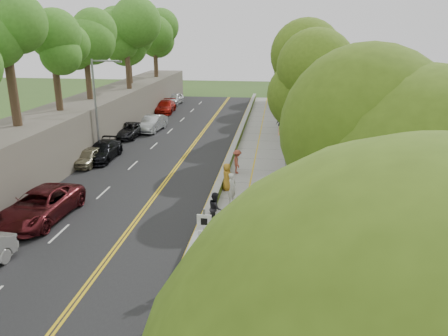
% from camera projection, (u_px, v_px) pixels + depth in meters
% --- Properties ---
extents(ground, '(140.00, 140.00, 0.00)m').
position_uv_depth(ground, '(194.00, 242.00, 21.98)').
color(ground, '#33511E').
rests_on(ground, ground).
extents(road, '(11.20, 66.00, 0.04)m').
position_uv_depth(road, '(165.00, 156.00, 36.78)').
color(road, black).
rests_on(road, ground).
extents(sidewalk, '(4.20, 66.00, 0.05)m').
position_uv_depth(sidewalk, '(259.00, 159.00, 35.84)').
color(sidewalk, gray).
rests_on(sidewalk, ground).
extents(jersey_barrier, '(0.42, 66.00, 0.60)m').
position_uv_depth(jersey_barrier, '(232.00, 155.00, 36.03)').
color(jersey_barrier, '#9DD914').
rests_on(jersey_barrier, ground).
extents(rock_embankment, '(5.00, 66.00, 4.00)m').
position_uv_depth(rock_embankment, '(71.00, 130.00, 37.14)').
color(rock_embankment, '#595147').
rests_on(rock_embankment, ground).
extents(chainlink_fence, '(0.04, 66.00, 2.00)m').
position_uv_depth(chainlink_fence, '(286.00, 148.00, 35.29)').
color(chainlink_fence, slate).
rests_on(chainlink_fence, ground).
extents(trees_embankment, '(6.40, 66.00, 13.00)m').
position_uv_depth(trees_embankment, '(66.00, 25.00, 34.47)').
color(trees_embankment, '#458A25').
rests_on(trees_embankment, rock_embankment).
extents(trees_fenceside, '(7.00, 66.00, 14.00)m').
position_uv_depth(trees_fenceside, '(320.00, 73.00, 33.18)').
color(trees_fenceside, '#52751B').
rests_on(trees_fenceside, ground).
extents(streetlight, '(2.52, 0.22, 8.00)m').
position_uv_depth(streetlight, '(98.00, 102.00, 35.02)').
color(streetlight, gray).
rests_on(streetlight, ground).
extents(signpost, '(0.62, 0.09, 3.10)m').
position_uv_depth(signpost, '(204.00, 235.00, 18.41)').
color(signpost, gray).
rests_on(signpost, sidewalk).
extents(construction_barrel, '(0.54, 0.54, 0.89)m').
position_uv_depth(construction_barrel, '(281.00, 131.00, 43.53)').
color(construction_barrel, orange).
rests_on(construction_barrel, sidewalk).
extents(concrete_block, '(1.41, 1.14, 0.86)m').
position_uv_depth(concrete_block, '(281.00, 243.00, 20.92)').
color(concrete_block, gray).
rests_on(concrete_block, sidewalk).
extents(car_2, '(3.05, 6.14, 1.67)m').
position_uv_depth(car_2, '(40.00, 206.00, 24.26)').
color(car_2, '#521519').
rests_on(car_2, road).
extents(car_3, '(2.09, 5.04, 1.46)m').
position_uv_depth(car_3, '(103.00, 151.00, 35.45)').
color(car_3, black).
rests_on(car_3, road).
extents(car_4, '(1.86, 4.02, 1.33)m').
position_uv_depth(car_4, '(89.00, 157.00, 34.07)').
color(car_4, gray).
rests_on(car_4, road).
extents(car_5, '(2.18, 5.00, 1.60)m').
position_uv_depth(car_5, '(152.00, 123.00, 45.29)').
color(car_5, '#A5A9AD').
rests_on(car_5, road).
extents(car_6, '(2.46, 5.00, 1.37)m').
position_uv_depth(car_6, '(128.00, 130.00, 42.81)').
color(car_6, black).
rests_on(car_6, road).
extents(car_7, '(2.49, 5.42, 1.54)m').
position_uv_depth(car_7, '(165.00, 107.00, 54.96)').
color(car_7, '#9C160E').
rests_on(car_7, road).
extents(car_8, '(2.12, 4.68, 1.56)m').
position_uv_depth(car_8, '(174.00, 99.00, 61.17)').
color(car_8, silver).
rests_on(car_8, road).
extents(painter_0, '(0.66, 0.94, 1.83)m').
position_uv_depth(painter_0, '(227.00, 177.00, 28.68)').
color(painter_0, '#BF8726').
rests_on(painter_0, sidewalk).
extents(painter_1, '(0.69, 0.82, 1.92)m').
position_uv_depth(painter_1, '(232.00, 188.00, 26.47)').
color(painter_1, silver).
rests_on(painter_1, sidewalk).
extents(painter_2, '(0.85, 1.00, 1.81)m').
position_uv_depth(painter_2, '(215.00, 208.00, 23.72)').
color(painter_2, black).
rests_on(painter_2, sidewalk).
extents(painter_3, '(0.89, 1.26, 1.77)m').
position_uv_depth(painter_3, '(237.00, 162.00, 32.04)').
color(painter_3, '#96412F').
rests_on(painter_3, sidewalk).
extents(person_far, '(1.00, 0.69, 1.58)m').
position_uv_depth(person_far, '(280.00, 125.00, 44.68)').
color(person_far, black).
rests_on(person_far, sidewalk).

